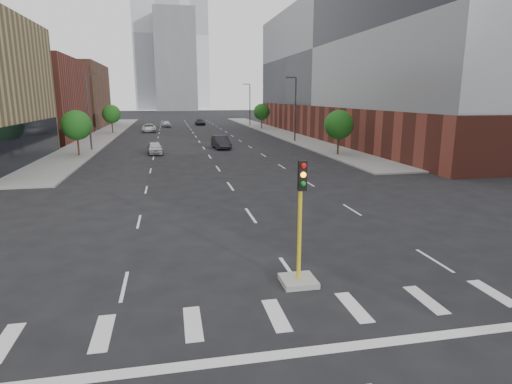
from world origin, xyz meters
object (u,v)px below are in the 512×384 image
object	(u,v)px
car_deep_right	(200,122)
car_far_left	(149,128)
car_near_left	(155,148)
car_mid_right	(221,142)
car_distant	(166,124)
median_traffic_signal	(299,258)

from	to	relation	value
car_deep_right	car_far_left	bearing A→B (deg)	-124.25
car_near_left	car_deep_right	world-z (taller)	car_near_left
car_near_left	car_deep_right	bearing A→B (deg)	75.78
car_mid_right	car_distant	xyz separation A→B (m)	(-6.79, 40.29, -0.12)
median_traffic_signal	car_deep_right	bearing A→B (deg)	88.14
car_mid_right	median_traffic_signal	bearing A→B (deg)	-97.62
car_mid_right	car_far_left	bearing A→B (deg)	104.86
car_far_left	median_traffic_signal	bearing A→B (deg)	-85.20
car_mid_right	car_far_left	xyz separation A→B (m)	(-9.88, 27.88, -0.08)
car_far_left	car_distant	distance (m)	12.79
car_mid_right	car_deep_right	distance (m)	45.39
median_traffic_signal	car_near_left	size ratio (longest dim) A/B	1.07
car_far_left	car_distant	xyz separation A→B (m)	(3.09, 12.41, -0.04)
car_near_left	car_distant	xyz separation A→B (m)	(1.19, 43.84, -0.01)
median_traffic_signal	car_near_left	bearing A→B (deg)	99.19
median_traffic_signal	car_near_left	world-z (taller)	median_traffic_signal
car_near_left	car_distant	world-z (taller)	car_near_left
car_mid_right	car_far_left	world-z (taller)	car_mid_right
car_mid_right	car_deep_right	bearing A→B (deg)	84.48
car_far_left	car_near_left	bearing A→B (deg)	-88.30
median_traffic_signal	car_distant	xyz separation A→B (m)	(-4.71, 80.33, -0.28)
car_mid_right	car_near_left	bearing A→B (deg)	-160.67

